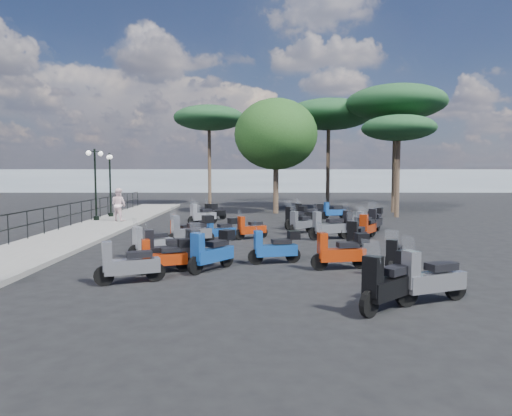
{
  "coord_description": "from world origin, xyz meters",
  "views": [
    {
      "loc": [
        1.07,
        -18.12,
        2.77
      ],
      "look_at": [
        1.05,
        1.26,
        1.2
      ],
      "focal_mm": 32.0,
      "sensor_mm": 36.0,
      "label": 1
    }
  ],
  "objects_px": {
    "scooter_11": "(390,282)",
    "scooter_26": "(366,222)",
    "scooter_17": "(356,238)",
    "scooter_19": "(367,228)",
    "scooter_13": "(221,230)",
    "scooter_14": "(301,224)",
    "scooter_24": "(358,226)",
    "scooter_12": "(275,248)",
    "scooter_18": "(329,227)",
    "pine_2": "(209,118)",
    "scooter_5": "(164,257)",
    "scooter_23": "(394,258)",
    "scooter_2": "(151,243)",
    "scooter_22": "(430,280)",
    "scooter_15": "(308,214)",
    "scooter_16": "(341,252)",
    "pine_1": "(396,103)",
    "scooter_25": "(375,220)",
    "scooter_1": "(128,265)",
    "pine_0": "(329,115)",
    "scooter_4": "(203,215)",
    "scooter_27": "(334,212)",
    "scooter_3": "(191,231)",
    "scooter_9": "(204,214)",
    "pine_3": "(399,129)",
    "scooter_20": "(296,218)",
    "lamp_post_1": "(95,180)",
    "scooter_21": "(304,215)",
    "lamp_post_2": "(110,180)",
    "scooter_10": "(214,213)",
    "scooter_6": "(212,252)",
    "scooter_7": "(181,233)",
    "scooter_8": "(251,229)"
  },
  "relations": [
    {
      "from": "scooter_20",
      "to": "scooter_11",
      "type": "bearing_deg",
      "value": 131.41
    },
    {
      "from": "scooter_1",
      "to": "scooter_10",
      "type": "bearing_deg",
      "value": -24.4
    },
    {
      "from": "scooter_1",
      "to": "scooter_27",
      "type": "relative_size",
      "value": 1.06
    },
    {
      "from": "scooter_26",
      "to": "scooter_27",
      "type": "bearing_deg",
      "value": -39.4
    },
    {
      "from": "scooter_12",
      "to": "scooter_22",
      "type": "bearing_deg",
      "value": -156.52
    },
    {
      "from": "scooter_2",
      "to": "scooter_15",
      "type": "distance_m",
      "value": 11.12
    },
    {
      "from": "scooter_17",
      "to": "scooter_19",
      "type": "bearing_deg",
      "value": -83.61
    },
    {
      "from": "lamp_post_2",
      "to": "scooter_11",
      "type": "xyz_separation_m",
      "value": [
        11.11,
        -17.39,
        -1.67
      ]
    },
    {
      "from": "scooter_24",
      "to": "scooter_27",
      "type": "relative_size",
      "value": 1.1
    },
    {
      "from": "scooter_4",
      "to": "scooter_17",
      "type": "height_order",
      "value": "scooter_17"
    },
    {
      "from": "scooter_16",
      "to": "pine_3",
      "type": "bearing_deg",
      "value": -32.53
    },
    {
      "from": "scooter_26",
      "to": "scooter_20",
      "type": "bearing_deg",
      "value": 24.63
    },
    {
      "from": "scooter_25",
      "to": "scooter_1",
      "type": "bearing_deg",
      "value": 74.7
    },
    {
      "from": "scooter_26",
      "to": "scooter_13",
      "type": "bearing_deg",
      "value": 69.19
    },
    {
      "from": "scooter_18",
      "to": "pine_2",
      "type": "bearing_deg",
      "value": 0.38
    },
    {
      "from": "scooter_24",
      "to": "scooter_12",
      "type": "bearing_deg",
      "value": 117.77
    },
    {
      "from": "scooter_22",
      "to": "scooter_25",
      "type": "height_order",
      "value": "scooter_22"
    },
    {
      "from": "scooter_12",
      "to": "scooter_1",
      "type": "bearing_deg",
      "value": 109.92
    },
    {
      "from": "scooter_11",
      "to": "scooter_17",
      "type": "height_order",
      "value": "scooter_11"
    },
    {
      "from": "scooter_4",
      "to": "scooter_14",
      "type": "relative_size",
      "value": 1.13
    },
    {
      "from": "scooter_13",
      "to": "scooter_20",
      "type": "distance_m",
      "value": 5.27
    },
    {
      "from": "scooter_1",
      "to": "pine_0",
      "type": "relative_size",
      "value": 0.2
    },
    {
      "from": "scooter_5",
      "to": "scooter_14",
      "type": "height_order",
      "value": "scooter_14"
    },
    {
      "from": "scooter_2",
      "to": "scooter_25",
      "type": "height_order",
      "value": "scooter_25"
    },
    {
      "from": "scooter_13",
      "to": "scooter_14",
      "type": "distance_m",
      "value": 4.06
    },
    {
      "from": "scooter_14",
      "to": "lamp_post_1",
      "type": "bearing_deg",
      "value": 22.62
    },
    {
      "from": "scooter_16",
      "to": "scooter_18",
      "type": "relative_size",
      "value": 0.95
    },
    {
      "from": "scooter_8",
      "to": "scooter_4",
      "type": "bearing_deg",
      "value": -4.0
    },
    {
      "from": "scooter_5",
      "to": "scooter_23",
      "type": "bearing_deg",
      "value": -111.03
    },
    {
      "from": "scooter_19",
      "to": "scooter_14",
      "type": "bearing_deg",
      "value": -0.48
    },
    {
      "from": "scooter_6",
      "to": "scooter_15",
      "type": "height_order",
      "value": "scooter_6"
    },
    {
      "from": "scooter_2",
      "to": "scooter_22",
      "type": "xyz_separation_m",
      "value": [
        7.05,
        -5.2,
        0.06
      ]
    },
    {
      "from": "scooter_11",
      "to": "scooter_15",
      "type": "height_order",
      "value": "scooter_11"
    },
    {
      "from": "scooter_13",
      "to": "scooter_25",
      "type": "bearing_deg",
      "value": -101.07
    },
    {
      "from": "scooter_4",
      "to": "scooter_11",
      "type": "height_order",
      "value": "scooter_11"
    },
    {
      "from": "scooter_17",
      "to": "scooter_22",
      "type": "bearing_deg",
      "value": 118.44
    },
    {
      "from": "lamp_post_1",
      "to": "scooter_27",
      "type": "height_order",
      "value": "lamp_post_1"
    },
    {
      "from": "lamp_post_1",
      "to": "scooter_15",
      "type": "bearing_deg",
      "value": 22.38
    },
    {
      "from": "pine_2",
      "to": "scooter_1",
      "type": "bearing_deg",
      "value": -88.47
    },
    {
      "from": "scooter_12",
      "to": "pine_1",
      "type": "bearing_deg",
      "value": -40.18
    },
    {
      "from": "scooter_3",
      "to": "scooter_27",
      "type": "xyz_separation_m",
      "value": [
        6.86,
        9.49,
        -0.12
      ]
    },
    {
      "from": "scooter_16",
      "to": "scooter_25",
      "type": "distance_m",
      "value": 8.48
    },
    {
      "from": "scooter_7",
      "to": "scooter_17",
      "type": "height_order",
      "value": "scooter_17"
    },
    {
      "from": "scooter_25",
      "to": "pine_3",
      "type": "height_order",
      "value": "pine_3"
    },
    {
      "from": "scooter_16",
      "to": "scooter_21",
      "type": "xyz_separation_m",
      "value": [
        0.16,
        11.63,
        -0.09
      ]
    },
    {
      "from": "scooter_12",
      "to": "scooter_15",
      "type": "distance_m",
      "value": 10.6
    },
    {
      "from": "scooter_2",
      "to": "scooter_24",
      "type": "xyz_separation_m",
      "value": [
        7.6,
        4.19,
        0.07
      ]
    },
    {
      "from": "scooter_11",
      "to": "scooter_26",
      "type": "bearing_deg",
      "value": -53.32
    },
    {
      "from": "scooter_3",
      "to": "scooter_9",
      "type": "bearing_deg",
      "value": -24.25
    },
    {
      "from": "scooter_24",
      "to": "scooter_5",
      "type": "bearing_deg",
      "value": 106.65
    }
  ]
}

